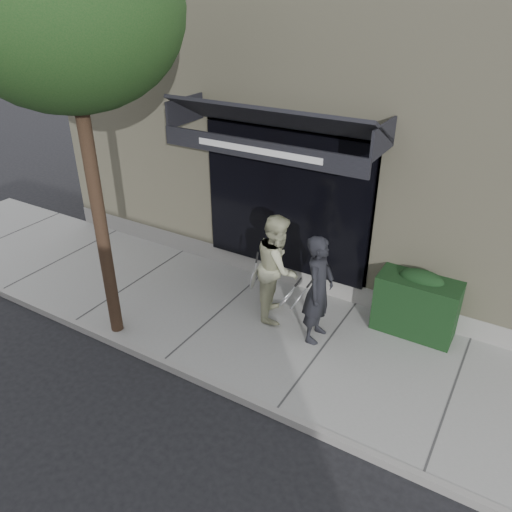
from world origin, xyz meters
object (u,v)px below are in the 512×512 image
Objects in this scene: hedge at (417,303)px; pedestrian_back at (278,267)px; street_tree at (65,9)px; pedestrian_front at (318,290)px.

pedestrian_back is (-2.21, -0.76, 0.40)m from hedge.
pedestrian_back is (2.09, 1.79, -3.92)m from street_tree.
pedestrian_front is 0.98× the size of pedestrian_back.
pedestrian_back is at bearing -161.04° from hedge.
pedestrian_front is (-1.33, -1.03, 0.38)m from hedge.
street_tree is 5.16m from pedestrian_front.
hedge is at bearing 18.96° from pedestrian_back.
street_tree is 3.41× the size of pedestrian_front.
pedestrian_back is (-0.87, 0.27, 0.02)m from pedestrian_front.
hedge is 0.69× the size of pedestrian_back.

